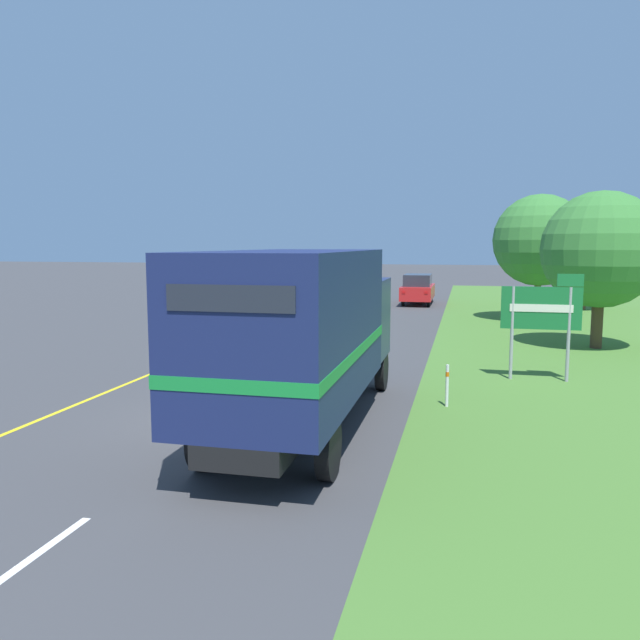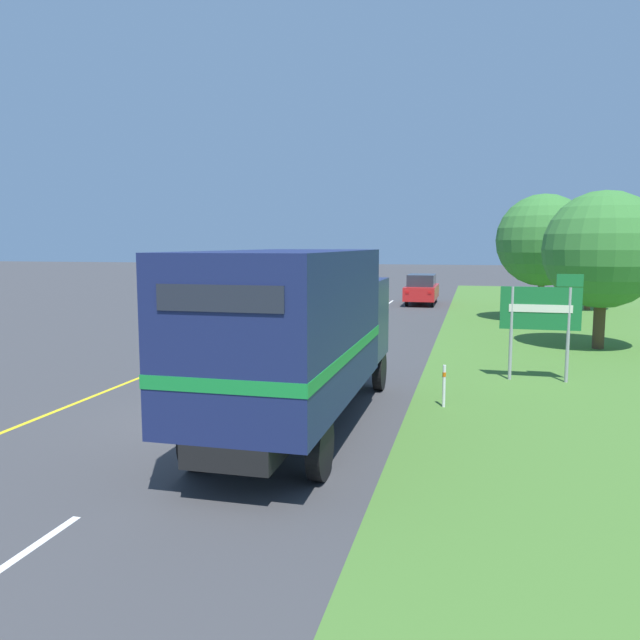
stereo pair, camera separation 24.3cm
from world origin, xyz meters
TOP-DOWN VIEW (x-y plane):
  - ground_plane at (0.00, 0.00)m, footprint 200.00×200.00m
  - edge_line_yellow at (-3.70, 13.65)m, footprint 0.12×60.70m
  - centre_dash_nearest at (0.00, -6.09)m, footprint 0.12×2.60m
  - centre_dash_near at (0.00, 0.51)m, footprint 0.12×2.60m
  - centre_dash_mid_a at (0.00, 7.11)m, footprint 0.12×2.60m
  - centre_dash_mid_b at (0.00, 13.71)m, footprint 0.12×2.60m
  - centre_dash_far at (0.00, 20.31)m, footprint 0.12×2.60m
  - centre_dash_farthest at (0.00, 26.91)m, footprint 0.12×2.60m
  - horse_trailer_truck at (1.79, -0.27)m, footprint 2.41×8.23m
  - lead_car_white at (-1.97, 14.82)m, footprint 1.80×3.95m
  - lead_car_red_ahead at (1.98, 26.08)m, footprint 1.80×4.61m
  - highway_sign at (6.78, 5.42)m, footprint 2.03×0.09m
  - roadside_tree_near at (9.26, 11.32)m, footprint 4.00×4.00m
  - roadside_tree_mid at (8.08, 19.05)m, footprint 4.26×4.26m
  - roadside_tree_far at (11.11, 24.94)m, footprint 3.82×3.82m
  - delineator_post at (4.45, 2.11)m, footprint 0.08×0.08m

SIDE VIEW (x-z plane):
  - ground_plane at x=0.00m, z-range 0.00..0.00m
  - edge_line_yellow at x=-3.70m, z-range 0.00..0.01m
  - centre_dash_nearest at x=0.00m, z-range 0.00..0.01m
  - centre_dash_near at x=0.00m, z-range 0.00..0.01m
  - centre_dash_mid_a at x=0.00m, z-range 0.00..0.01m
  - centre_dash_mid_b at x=0.00m, z-range 0.00..0.01m
  - centre_dash_far at x=0.00m, z-range 0.00..0.01m
  - centre_dash_farthest at x=0.00m, z-range 0.00..0.01m
  - delineator_post at x=4.45m, z-range 0.03..0.98m
  - lead_car_white at x=-1.97m, z-range 0.02..1.78m
  - lead_car_red_ahead at x=1.98m, z-range 0.02..1.82m
  - highway_sign at x=6.78m, z-range 0.42..3.26m
  - horse_trailer_truck at x=1.79m, z-range 0.21..3.70m
  - roadside_tree_far at x=11.11m, z-range 0.66..5.81m
  - roadside_tree_near at x=9.26m, z-range 0.70..6.11m
  - roadside_tree_mid at x=8.08m, z-range 0.82..6.73m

